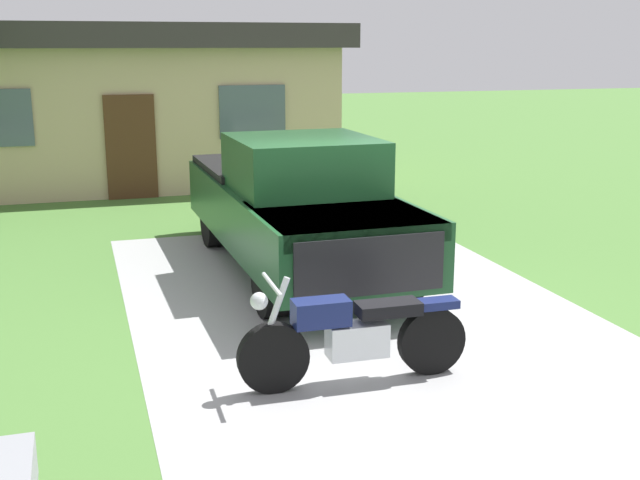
% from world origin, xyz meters
% --- Properties ---
extents(ground_plane, '(80.00, 80.00, 0.00)m').
position_xyz_m(ground_plane, '(0.00, 0.00, 0.00)').
color(ground_plane, '#497534').
extents(driveway_pad, '(5.26, 8.85, 0.01)m').
position_xyz_m(driveway_pad, '(0.00, 0.00, 0.00)').
color(driveway_pad, '#A0A0A0').
rests_on(driveway_pad, ground).
extents(motorcycle, '(2.21, 0.70, 1.09)m').
position_xyz_m(motorcycle, '(-0.73, -1.89, 0.47)').
color(motorcycle, black).
rests_on(motorcycle, ground).
extents(pickup_truck, '(2.11, 5.67, 1.90)m').
position_xyz_m(pickup_truck, '(-0.22, 2.02, 0.95)').
color(pickup_truck, black).
rests_on(pickup_truck, ground).
extents(neighbor_house, '(9.60, 5.60, 3.50)m').
position_xyz_m(neighbor_house, '(-1.99, 10.58, 1.79)').
color(neighbor_house, tan).
rests_on(neighbor_house, ground).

